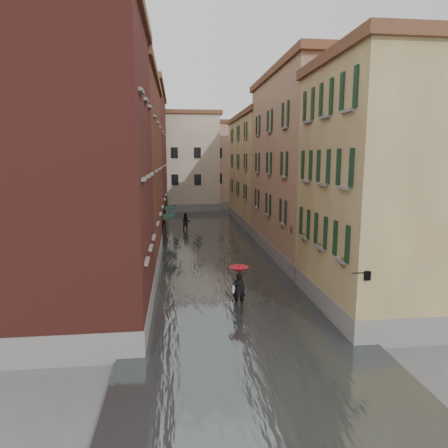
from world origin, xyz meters
TOP-DOWN VIEW (x-y plane):
  - ground at (0.00, 0.00)m, footprint 120.00×120.00m
  - floodwater at (0.00, 13.00)m, footprint 10.00×60.00m
  - building_left_near at (-7.00, -2.00)m, footprint 6.00×8.00m
  - building_left_mid at (-7.00, 9.00)m, footprint 6.00×14.00m
  - building_left_far at (-7.00, 24.00)m, footprint 6.00×16.00m
  - building_right_near at (7.00, -2.00)m, footprint 6.00×8.00m
  - building_right_mid at (7.00, 9.00)m, footprint 6.00×14.00m
  - building_right_far at (7.00, 24.00)m, footprint 6.00×16.00m
  - building_end_cream at (-3.00, 38.00)m, footprint 12.00×9.00m
  - building_end_pink at (6.00, 40.00)m, footprint 10.00×9.00m
  - awning_near at (-3.49, 13.85)m, footprint 1.09×3.08m
  - awning_far at (-3.49, 19.32)m, footprint 1.09×2.96m
  - wall_lantern at (4.33, -6.00)m, footprint 0.71×0.22m
  - window_planters at (4.12, -0.83)m, footprint 0.59×8.37m
  - pedestrian_main at (0.25, -0.94)m, footprint 1.00×1.00m
  - pedestrian_far at (-1.89, 20.31)m, footprint 0.92×0.73m

SIDE VIEW (x-z plane):
  - ground at x=0.00m, z-range 0.00..0.00m
  - floodwater at x=0.00m, z-range 0.00..0.20m
  - pedestrian_far at x=-1.89m, z-range 0.00..1.83m
  - pedestrian_main at x=0.25m, z-range 0.23..2.29m
  - awning_far at x=-3.49m, z-range 1.07..3.87m
  - awning_near at x=-3.49m, z-range 1.07..3.87m
  - wall_lantern at x=4.33m, z-range 2.83..3.18m
  - window_planters at x=4.12m, z-range 3.09..3.93m
  - building_right_near at x=7.00m, z-range 0.00..11.50m
  - building_right_far at x=7.00m, z-range 0.00..11.50m
  - building_end_pink at x=6.00m, z-range 0.00..12.00m
  - building_left_mid at x=-7.00m, z-range 0.00..12.50m
  - building_left_near at x=-7.00m, z-range 0.00..13.00m
  - building_right_mid at x=7.00m, z-range 0.00..13.00m
  - building_end_cream at x=-3.00m, z-range 0.00..13.00m
  - building_left_far at x=-7.00m, z-range 0.00..14.00m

